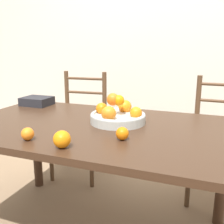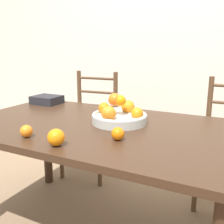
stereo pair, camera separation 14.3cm
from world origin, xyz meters
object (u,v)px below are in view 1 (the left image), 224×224
object	(u,v)px
orange_loose_1	(122,133)
book_stack	(37,101)
chair_right	(220,140)
orange_loose_2	(28,134)
fruit_bowl	(118,115)
chair_left	(80,124)
orange_loose_0	(62,139)

from	to	relation	value
orange_loose_1	book_stack	distance (m)	1.00
chair_right	orange_loose_2	bearing A→B (deg)	-127.91
fruit_bowl	book_stack	size ratio (longest dim) A/B	1.51
chair_left	book_stack	xyz separation A→B (m)	(-0.15, -0.41, 0.28)
orange_loose_2	book_stack	bearing A→B (deg)	123.31
orange_loose_0	book_stack	world-z (taller)	orange_loose_0
book_stack	orange_loose_0	bearing A→B (deg)	-47.33
orange_loose_1	fruit_bowl	bearing A→B (deg)	113.79
orange_loose_1	chair_left	bearing A→B (deg)	127.70
chair_left	book_stack	distance (m)	0.52
chair_left	orange_loose_1	bearing A→B (deg)	-56.56
orange_loose_1	orange_loose_0	bearing A→B (deg)	-138.27
chair_right	orange_loose_1	bearing A→B (deg)	-115.69
orange_loose_1	book_stack	world-z (taller)	same
chair_left	book_stack	world-z (taller)	chair_left
fruit_bowl	chair_right	distance (m)	0.93
orange_loose_1	chair_right	xyz separation A→B (m)	(0.47, 0.92, -0.28)
orange_loose_1	chair_right	bearing A→B (deg)	62.81
orange_loose_0	book_stack	distance (m)	0.96
orange_loose_1	chair_right	world-z (taller)	chair_right
orange_loose_0	orange_loose_1	distance (m)	0.29
chair_left	book_stack	bearing A→B (deg)	-114.00
fruit_bowl	orange_loose_0	xyz separation A→B (m)	(-0.09, -0.46, -0.01)
fruit_bowl	orange_loose_1	bearing A→B (deg)	-66.21
fruit_bowl	orange_loose_0	size ratio (longest dim) A/B	4.14
book_stack	chair_right	bearing A→B (deg)	17.11
orange_loose_0	chair_right	bearing A→B (deg)	58.30
orange_loose_2	chair_right	distance (m)	1.43
chair_right	book_stack	world-z (taller)	chair_right
chair_right	chair_left	bearing A→B (deg)	-178.49
orange_loose_1	chair_left	world-z (taller)	chair_left
orange_loose_0	book_stack	bearing A→B (deg)	132.67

